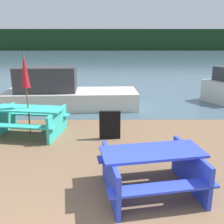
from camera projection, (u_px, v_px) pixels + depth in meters
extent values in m
cube|color=#425B6B|center=(109.00, 58.00, 32.49)|extent=(60.00, 50.00, 0.00)
cube|color=#193319|center=(109.00, 40.00, 51.16)|extent=(80.00, 1.60, 4.00)
cube|color=blue|center=(152.00, 152.00, 4.35)|extent=(1.79, 0.99, 0.04)
cube|color=blue|center=(163.00, 188.00, 3.93)|extent=(1.72, 0.57, 0.04)
cube|color=blue|center=(142.00, 156.00, 4.97)|extent=(1.72, 0.57, 0.04)
cube|color=blue|center=(111.00, 176.00, 4.34)|extent=(0.31, 1.37, 0.73)
cube|color=blue|center=(190.00, 169.00, 4.58)|extent=(0.31, 1.37, 0.73)
cube|color=#33B7A8|center=(28.00, 109.00, 7.06)|extent=(1.95, 0.98, 0.04)
cube|color=#33B7A8|center=(19.00, 126.00, 6.62)|extent=(1.89, 0.56, 0.04)
cube|color=#33B7A8|center=(38.00, 114.00, 7.67)|extent=(1.89, 0.56, 0.04)
cube|color=#33B7A8|center=(2.00, 120.00, 7.28)|extent=(0.28, 1.37, 0.70)
cube|color=#33B7A8|center=(57.00, 123.00, 7.05)|extent=(0.28, 1.37, 0.70)
cylinder|color=brown|center=(27.00, 95.00, 6.95)|extent=(0.04, 0.04, 2.21)
cone|color=#A81923|center=(25.00, 70.00, 6.77)|extent=(0.23, 0.23, 0.91)
cube|color=beige|center=(71.00, 99.00, 9.85)|extent=(4.98, 1.88, 0.64)
cube|color=#333338|center=(46.00, 79.00, 9.59)|extent=(2.21, 1.25, 0.90)
cube|color=black|center=(110.00, 125.00, 6.82)|extent=(0.55, 0.08, 0.75)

